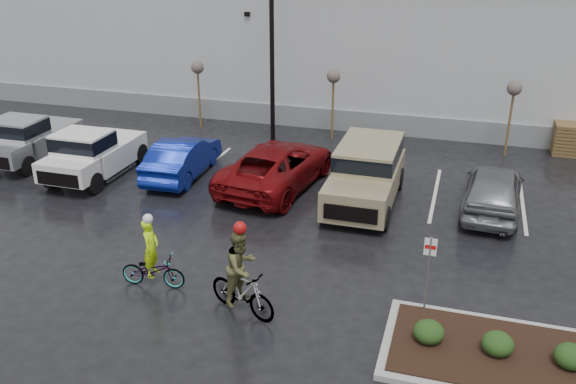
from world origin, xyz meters
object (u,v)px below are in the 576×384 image
(sapling_west, at_px, (198,71))
(sapling_east, at_px, (514,92))
(lamppost, at_px, (272,11))
(fire_lane_sign, at_px, (428,267))
(pickup_silver, at_px, (35,136))
(cyclist_hivis, at_px, (152,264))
(pallet_stack_a, at_px, (568,139))
(pickup_white, at_px, (98,150))
(car_red, at_px, (277,166))
(suv_tan, at_px, (365,176))
(cyclist_olive, at_px, (242,281))
(car_grey, at_px, (493,189))
(sapling_mid, at_px, (333,80))
(car_blue, at_px, (182,157))

(sapling_west, distance_m, sapling_east, 14.00)
(lamppost, relative_size, sapling_west, 2.88)
(lamppost, bearing_deg, fire_lane_sign, -56.54)
(pickup_silver, distance_m, cyclist_hivis, 12.10)
(pallet_stack_a, relative_size, pickup_white, 0.26)
(cyclist_hivis, bearing_deg, pickup_white, 35.57)
(car_red, xyz_separation_m, suv_tan, (3.39, -0.63, 0.21))
(pickup_white, height_order, cyclist_olive, cyclist_olive)
(car_grey, xyz_separation_m, cyclist_olive, (-5.96, -8.09, 0.12))
(sapling_mid, bearing_deg, pickup_silver, -152.18)
(lamppost, height_order, car_blue, lamppost)
(sapling_east, distance_m, fire_lane_sign, 13.06)
(sapling_east, bearing_deg, pallet_stack_a, 21.80)
(lamppost, bearing_deg, pickup_silver, -150.57)
(sapling_mid, relative_size, car_grey, 0.69)
(sapling_mid, relative_size, pickup_silver, 0.62)
(cyclist_olive, bearing_deg, pickup_silver, 77.48)
(pallet_stack_a, height_order, suv_tan, suv_tan)
(fire_lane_sign, bearing_deg, sapling_east, 80.25)
(fire_lane_sign, distance_m, pickup_white, 14.39)
(car_red, xyz_separation_m, cyclist_olive, (1.66, -8.03, 0.09))
(cyclist_olive, bearing_deg, pickup_white, 70.94)
(fire_lane_sign, bearing_deg, sapling_west, 132.67)
(sapling_east, relative_size, car_blue, 0.70)
(fire_lane_sign, height_order, pickup_white, fire_lane_sign)
(sapling_east, height_order, cyclist_olive, sapling_east)
(pickup_white, height_order, car_grey, pickup_white)
(suv_tan, bearing_deg, fire_lane_sign, -67.18)
(pallet_stack_a, bearing_deg, sapling_east, -158.20)
(sapling_mid, distance_m, pickup_silver, 12.84)
(sapling_east, xyz_separation_m, pickup_white, (-15.23, -6.71, -1.75))
(car_blue, bearing_deg, fire_lane_sign, 142.25)
(car_red, height_order, cyclist_olive, cyclist_olive)
(fire_lane_sign, relative_size, cyclist_hivis, 1.03)
(car_grey, bearing_deg, sapling_east, -92.04)
(fire_lane_sign, distance_m, cyclist_hivis, 7.15)
(pickup_white, distance_m, car_blue, 3.29)
(sapling_mid, bearing_deg, cyclist_olive, -86.11)
(pallet_stack_a, distance_m, car_blue, 16.12)
(pickup_silver, bearing_deg, sapling_mid, 27.82)
(pallet_stack_a, xyz_separation_m, cyclist_hivis, (-11.78, -14.47, -0.01))
(lamppost, bearing_deg, cyclist_olive, -75.10)
(fire_lane_sign, distance_m, suv_tan, 6.78)
(pallet_stack_a, height_order, pickup_silver, pickup_silver)
(pickup_white, relative_size, suv_tan, 1.02)
(sapling_west, distance_m, fire_lane_sign, 17.46)
(sapling_west, distance_m, cyclist_olive, 15.93)
(cyclist_hivis, bearing_deg, pallet_stack_a, -44.93)
(lamppost, relative_size, sapling_mid, 2.88)
(sapling_west, distance_m, car_blue, 6.59)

